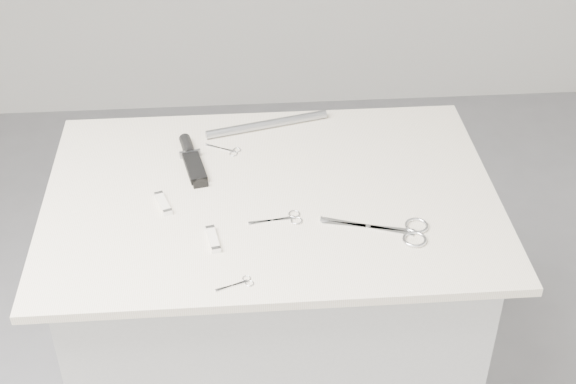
{
  "coord_description": "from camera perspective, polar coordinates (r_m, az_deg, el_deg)",
  "views": [
    {
      "loc": [
        -0.07,
        -1.43,
        1.97
      ],
      "look_at": [
        0.04,
        -0.0,
        0.92
      ],
      "focal_mm": 50.0,
      "sensor_mm": 36.0,
      "label": 1
    }
  ],
  "objects": [
    {
      "name": "embroidery_scissors_a",
      "position": [
        1.7,
        -0.22,
        -1.91
      ],
      "size": [
        0.11,
        0.05,
        0.0
      ],
      "rotation": [
        0.0,
        0.0,
        0.13
      ],
      "color": "silver",
      "rests_on": "display_board"
    },
    {
      "name": "display_board",
      "position": [
        1.78,
        -1.22,
        -0.31
      ],
      "size": [
        1.0,
        0.7,
        0.02
      ],
      "primitive_type": "cube",
      "color": "beige",
      "rests_on": "plinth"
    },
    {
      "name": "sheathed_knife",
      "position": [
        1.89,
        -6.89,
        2.42
      ],
      "size": [
        0.07,
        0.19,
        0.02
      ],
      "rotation": [
        0.0,
        0.0,
        1.78
      ],
      "color": "black",
      "rests_on": "display_board"
    },
    {
      "name": "large_shears",
      "position": [
        1.68,
        7.86,
        -2.72
      ],
      "size": [
        0.22,
        0.12,
        0.01
      ],
      "rotation": [
        0.0,
        0.0,
        -0.29
      ],
      "color": "silver",
      "rests_on": "display_board"
    },
    {
      "name": "tiny_scissors",
      "position": [
        1.55,
        -3.49,
        -6.52
      ],
      "size": [
        0.08,
        0.04,
        0.0
      ],
      "rotation": [
        0.0,
        0.0,
        0.36
      ],
      "color": "silver",
      "rests_on": "display_board"
    },
    {
      "name": "pocket_knife_b",
      "position": [
        1.65,
        -5.35,
        -3.36
      ],
      "size": [
        0.03,
        0.08,
        0.01
      ],
      "rotation": [
        0.0,
        0.0,
        1.75
      ],
      "color": "white",
      "rests_on": "display_board"
    },
    {
      "name": "pocket_knife_a",
      "position": [
        1.76,
        -8.87,
        -0.82
      ],
      "size": [
        0.04,
        0.08,
        0.01
      ],
      "rotation": [
        0.0,
        0.0,
        1.9
      ],
      "color": "white",
      "rests_on": "display_board"
    },
    {
      "name": "embroidery_scissors_b",
      "position": [
        1.92,
        -4.31,
        2.99
      ],
      "size": [
        0.09,
        0.06,
        0.0
      ],
      "rotation": [
        0.0,
        0.0,
        -0.49
      ],
      "color": "silver",
      "rests_on": "display_board"
    },
    {
      "name": "metal_rail",
      "position": [
        2.0,
        -1.5,
        4.84
      ],
      "size": [
        0.31,
        0.1,
        0.02
      ],
      "primitive_type": "cylinder",
      "rotation": [
        0.0,
        1.57,
        0.26
      ],
      "color": "#93969B",
      "rests_on": "display_board"
    },
    {
      "name": "plinth",
      "position": [
        2.09,
        -1.06,
        -10.51
      ],
      "size": [
        0.9,
        0.6,
        0.9
      ],
      "primitive_type": "cube",
      "color": "#B0B0AD",
      "rests_on": "ground"
    }
  ]
}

